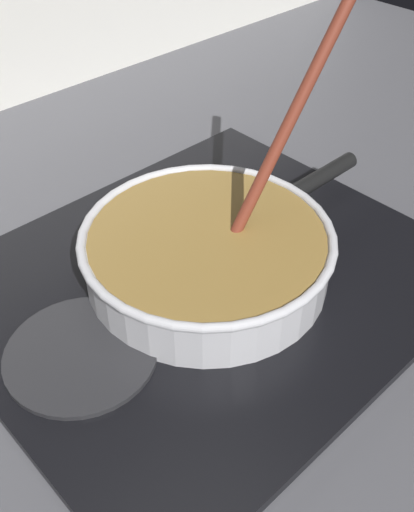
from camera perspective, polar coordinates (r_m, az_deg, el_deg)
name	(u,v)px	position (r m, az deg, el deg)	size (l,w,h in m)	color
ground	(236,481)	(0.58, 2.81, -20.85)	(2.40, 1.60, 0.04)	#4C4C51
hob_plate	(207,279)	(0.72, 0.00, -2.23)	(0.56, 0.48, 0.01)	black
burner_ring	(207,273)	(0.71, 0.00, -1.64)	(0.18, 0.18, 0.01)	#592D0C
spare_burner	(81,353)	(0.64, -12.04, -9.14)	(0.16, 0.16, 0.01)	#262628
cooking_pan	(208,252)	(0.69, 0.12, 0.41)	(0.42, 0.30, 0.30)	silver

